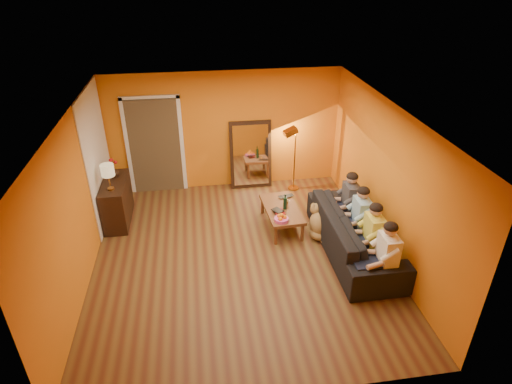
{
  "coord_description": "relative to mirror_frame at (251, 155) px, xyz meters",
  "views": [
    {
      "loc": [
        -0.62,
        -5.97,
        4.64
      ],
      "look_at": [
        0.35,
        0.5,
        1.0
      ],
      "focal_mm": 30.0,
      "sensor_mm": 36.0,
      "label": 1
    }
  ],
  "objects": [
    {
      "name": "vase",
      "position": [
        -2.79,
        -0.83,
        0.18
      ],
      "size": [
        0.18,
        0.18,
        0.19
      ],
      "primitive_type": "imported",
      "color": "black",
      "rests_on": "sideboard"
    },
    {
      "name": "book_mid",
      "position": [
        0.18,
        -1.97,
        -0.31
      ],
      "size": [
        0.19,
        0.25,
        0.02
      ],
      "primitive_type": "imported",
      "rotation": [
        0.0,
        0.0,
        0.1
      ],
      "color": "#A01213",
      "rests_on": "book_lower"
    },
    {
      "name": "wine_bottle",
      "position": [
        0.4,
        -1.83,
        -0.18
      ],
      "size": [
        0.07,
        0.07,
        0.31
      ],
      "primitive_type": "cylinder",
      "color": "black",
      "rests_on": "coffee_table"
    },
    {
      "name": "book_lower",
      "position": [
        0.17,
        -1.98,
        -0.33
      ],
      "size": [
        0.2,
        0.26,
        0.02
      ],
      "primitive_type": "imported",
      "rotation": [
        0.0,
        0.0,
        0.11
      ],
      "color": "black",
      "rests_on": "coffee_table"
    },
    {
      "name": "floor_lamp",
      "position": [
        0.92,
        -0.33,
        -0.04
      ],
      "size": [
        0.34,
        0.29,
        1.44
      ],
      "primitive_type": null,
      "rotation": [
        0.0,
        0.0,
        0.19
      ],
      "color": "#B47C35",
      "rests_on": "floor"
    },
    {
      "name": "laptop",
      "position": [
        0.53,
        -1.43,
        -0.33
      ],
      "size": [
        0.35,
        0.26,
        0.02
      ],
      "primitive_type": "imported",
      "rotation": [
        0.0,
        0.0,
        0.21
      ],
      "color": "black",
      "rests_on": "coffee_table"
    },
    {
      "name": "door_header",
      "position": [
        -2.05,
        0.08,
        1.36
      ],
      "size": [
        1.22,
        0.06,
        0.08
      ],
      "primitive_type": "cube",
      "color": "white",
      "rests_on": "wall_back"
    },
    {
      "name": "table_lamp",
      "position": [
        -2.79,
        -1.38,
        0.34
      ],
      "size": [
        0.24,
        0.24,
        0.51
      ],
      "primitive_type": null,
      "color": "beige",
      "rests_on": "sideboard"
    },
    {
      "name": "white_accent",
      "position": [
        -3.04,
        -0.88,
        0.54
      ],
      "size": [
        0.02,
        1.9,
        2.58
      ],
      "primitive_type": "cube",
      "color": "white",
      "rests_on": "wall_left"
    },
    {
      "name": "sideboard",
      "position": [
        -2.79,
        -1.08,
        -0.34
      ],
      "size": [
        0.44,
        1.18,
        0.85
      ],
      "primitive_type": "cube",
      "color": "black",
      "rests_on": "floor"
    },
    {
      "name": "tumbler",
      "position": [
        0.47,
        -1.66,
        -0.3
      ],
      "size": [
        0.1,
        0.1,
        0.08
      ],
      "primitive_type": "imported",
      "rotation": [
        0.0,
        0.0,
        -0.16
      ],
      "color": "#B27F3F",
      "rests_on": "coffee_table"
    },
    {
      "name": "person_mid_right",
      "position": [
        1.58,
        -2.63,
        -0.15
      ],
      "size": [
        0.7,
        0.44,
        1.22
      ],
      "primitive_type": null,
      "color": "#87B5D1",
      "rests_on": "sofa"
    },
    {
      "name": "door_jamb_right",
      "position": [
        -1.48,
        0.08,
        0.29
      ],
      "size": [
        0.08,
        0.06,
        2.2
      ],
      "primitive_type": "cube",
      "color": "white",
      "rests_on": "wall_back"
    },
    {
      "name": "sofa",
      "position": [
        1.45,
        -2.73,
        -0.38
      ],
      "size": [
        2.59,
        1.01,
        0.76
      ],
      "primitive_type": "imported",
      "rotation": [
        0.0,
        0.0,
        1.57
      ],
      "color": "black",
      "rests_on": "floor"
    },
    {
      "name": "fruit_bowl",
      "position": [
        0.25,
        -2.23,
        -0.26
      ],
      "size": [
        0.26,
        0.26,
        0.16
      ],
      "primitive_type": null,
      "color": "#DA4D9B",
      "rests_on": "coffee_table"
    },
    {
      "name": "person_mid_left",
      "position": [
        1.58,
        -3.18,
        -0.15
      ],
      "size": [
        0.7,
        0.44,
        1.22
      ],
      "primitive_type": null,
      "color": "#D1CB45",
      "rests_on": "sofa"
    },
    {
      "name": "room_shell",
      "position": [
        -0.55,
        -2.26,
        0.54
      ],
      "size": [
        5.0,
        5.5,
        2.6
      ],
      "color": "brown",
      "rests_on": "ground"
    },
    {
      "name": "person_far_right",
      "position": [
        1.58,
        -2.08,
        -0.15
      ],
      "size": [
        0.7,
        0.44,
        1.22
      ],
      "primitive_type": null,
      "color": "#38373C",
      "rests_on": "sofa"
    },
    {
      "name": "mirror_frame",
      "position": [
        0.0,
        0.0,
        0.0
      ],
      "size": [
        0.92,
        0.27,
        1.51
      ],
      "primitive_type": "cube",
      "rotation": [
        -0.14,
        0.0,
        0.0
      ],
      "color": "black",
      "rests_on": "floor"
    },
    {
      "name": "book_upper",
      "position": [
        0.17,
        -1.99,
        -0.29
      ],
      "size": [
        0.25,
        0.26,
        0.02
      ],
      "primitive_type": "imported",
      "rotation": [
        0.0,
        0.0,
        0.57
      ],
      "color": "black",
      "rests_on": "book_mid"
    },
    {
      "name": "mirror_glass",
      "position": [
        0.0,
        -0.04,
        0.0
      ],
      "size": [
        0.78,
        0.21,
        1.35
      ],
      "primitive_type": "cube",
      "rotation": [
        -0.14,
        0.0,
        0.0
      ],
      "color": "white",
      "rests_on": "mirror_frame"
    },
    {
      "name": "doorway_recess",
      "position": [
        -2.05,
        0.2,
        0.29
      ],
      "size": [
        1.06,
        0.3,
        2.1
      ],
      "primitive_type": "cube",
      "color": "#3F2D19",
      "rests_on": "floor"
    },
    {
      "name": "coffee_table",
      "position": [
        0.35,
        -1.78,
        -0.55
      ],
      "size": [
        0.69,
        1.26,
        0.42
      ],
      "primitive_type": null,
      "rotation": [
        0.0,
        0.0,
        0.06
      ],
      "color": "brown",
      "rests_on": "floor"
    },
    {
      "name": "dog",
      "position": [
        0.96,
        -2.22,
        -0.43
      ],
      "size": [
        0.53,
        0.65,
        0.66
      ],
      "primitive_type": null,
      "rotation": [
        0.0,
        0.0,
        0.33
      ],
      "color": "olive",
      "rests_on": "floor"
    },
    {
      "name": "person_far_left",
      "position": [
        1.58,
        -3.73,
        -0.15
      ],
      "size": [
        0.7,
        0.44,
        1.22
      ],
      "primitive_type": null,
      "color": "white",
      "rests_on": "sofa"
    },
    {
      "name": "door_jamb_left",
      "position": [
        -2.62,
        0.08,
        0.29
      ],
      "size": [
        0.08,
        0.06,
        2.2
      ],
      "primitive_type": "cube",
      "color": "white",
      "rests_on": "wall_back"
    },
    {
      "name": "flowers",
      "position": [
        -2.79,
        -0.83,
        0.41
      ],
      "size": [
        0.17,
        0.17,
        0.39
      ],
      "primitive_type": null,
      "color": "#A01213",
      "rests_on": "vase"
    }
  ]
}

